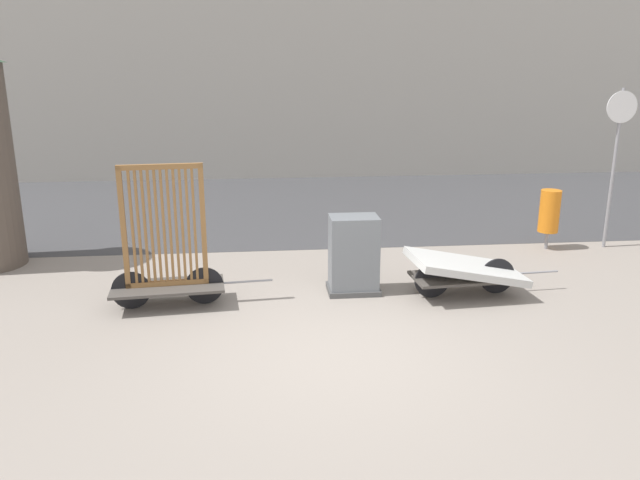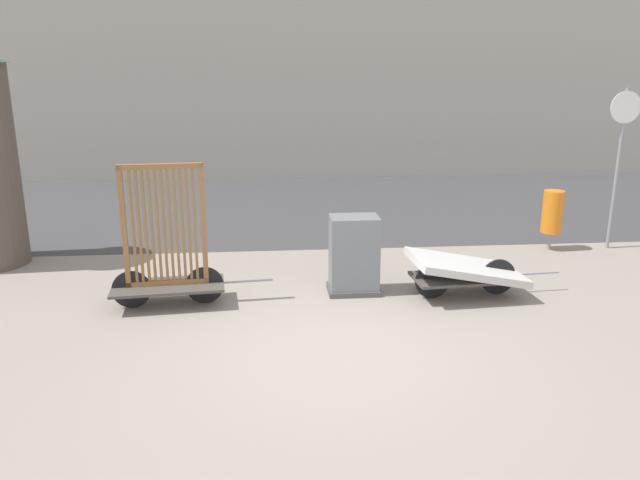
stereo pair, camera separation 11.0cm
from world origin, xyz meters
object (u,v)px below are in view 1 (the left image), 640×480
Objects in this scene: utility_cabinet at (354,257)px; sign_post at (616,147)px; trash_bin at (549,211)px; bike_cart_with_mattress at (466,269)px; bike_cart_with_bedframe at (167,258)px.

utility_cabinet is 5.55m from sign_post.
sign_post is (5.04, 1.89, 1.34)m from utility_cabinet.
utility_cabinet reaches higher than trash_bin.
trash_bin reaches higher than bike_cart_with_mattress.
sign_post is at bearing 28.55° from bike_cart_with_mattress.
sign_post is at bearing 20.57° from utility_cabinet.
sign_post is (1.13, -0.01, 1.17)m from trash_bin.
utility_cabinet is at bearing 1.34° from bike_cart_with_bedframe.
trash_bin is at bearing 13.29° from bike_cart_with_bedframe.
bike_cart_with_bedframe is 2.07× the size of trash_bin.
sign_post reaches higher than bike_cart_with_bedframe.
trash_bin is (6.59, 2.21, 0.00)m from bike_cart_with_bedframe.
sign_post is (7.72, 2.20, 1.17)m from bike_cart_with_bedframe.
bike_cart_with_bedframe is at bearing -161.47° from trash_bin.
bike_cart_with_bedframe is 4.31m from bike_cart_with_mattress.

